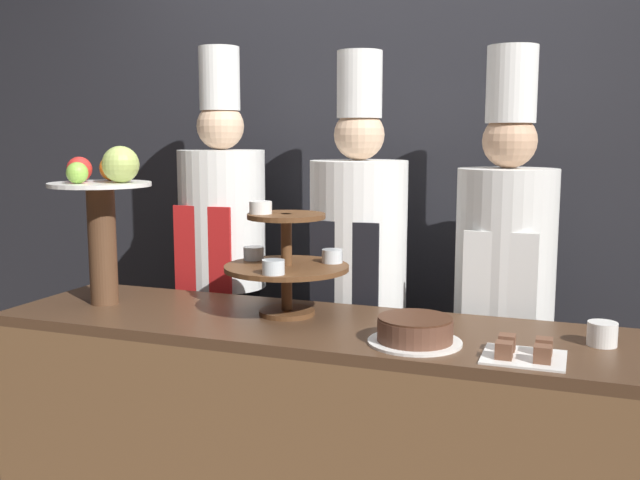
{
  "coord_description": "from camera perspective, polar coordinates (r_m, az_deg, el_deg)",
  "views": [
    {
      "loc": [
        0.79,
        -1.77,
        1.48
      ],
      "look_at": [
        0.0,
        0.38,
        1.15
      ],
      "focal_mm": 40.0,
      "sensor_mm": 36.0,
      "label": 1
    }
  ],
  "objects": [
    {
      "name": "cake_round",
      "position": [
        2.06,
        7.6,
        -7.22
      ],
      "size": [
        0.27,
        0.27,
        0.08
      ],
      "color": "white",
      "rests_on": "buffet_counter"
    },
    {
      "name": "cup_white",
      "position": [
        2.17,
        21.65,
        -6.99
      ],
      "size": [
        0.08,
        0.08,
        0.07
      ],
      "color": "white",
      "rests_on": "buffet_counter"
    },
    {
      "name": "tiered_stand",
      "position": [
        2.33,
        -2.77,
        -1.52
      ],
      "size": [
        0.41,
        0.41,
        0.38
      ],
      "color": "brown",
      "rests_on": "buffet_counter"
    },
    {
      "name": "buffet_counter",
      "position": [
        2.43,
        -0.85,
        -16.91
      ],
      "size": [
        2.06,
        0.56,
        0.9
      ],
      "color": "brown",
      "rests_on": "ground_plane"
    },
    {
      "name": "chef_left",
      "position": [
        2.96,
        -7.78,
        -1.25
      ],
      "size": [
        0.35,
        0.35,
        1.84
      ],
      "color": "black",
      "rests_on": "ground_plane"
    },
    {
      "name": "chef_center_right",
      "position": [
        2.64,
        14.53,
        -3.21
      ],
      "size": [
        0.35,
        0.35,
        1.79
      ],
      "color": "black",
      "rests_on": "ground_plane"
    },
    {
      "name": "cake_square_tray",
      "position": [
        1.99,
        16.01,
        -8.6
      ],
      "size": [
        0.21,
        0.19,
        0.05
      ],
      "color": "white",
      "rests_on": "buffet_counter"
    },
    {
      "name": "wall_back",
      "position": [
        3.05,
        5.18,
        6.63
      ],
      "size": [
        10.0,
        0.06,
        2.8
      ],
      "color": "#232328",
      "rests_on": "ground_plane"
    },
    {
      "name": "fruit_pedestal",
      "position": [
        2.58,
        -16.91,
        2.86
      ],
      "size": [
        0.35,
        0.35,
        0.55
      ],
      "color": "brown",
      "rests_on": "buffet_counter"
    },
    {
      "name": "chef_center_left",
      "position": [
        2.74,
        3.01,
        -2.53
      ],
      "size": [
        0.37,
        0.37,
        1.8
      ],
      "color": "#28282D",
      "rests_on": "ground_plane"
    }
  ]
}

